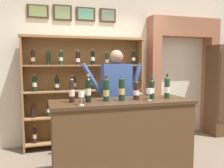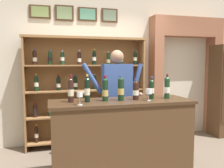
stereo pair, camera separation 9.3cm
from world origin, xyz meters
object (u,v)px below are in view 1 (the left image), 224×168
(tasting_bottle_chianti, at_px, (136,90))
(wine_glass_spare, at_px, (149,92))
(tasting_bottle_vin_santo, at_px, (167,87))
(wine_glass_left, at_px, (81,95))
(tasting_bottle_brunello, at_px, (106,89))
(wine_shelf, at_px, (85,89))
(tasting_bottle_grappa, at_px, (88,89))
(tasting_bottle_rosso, at_px, (152,89))
(tasting_bottle_riserva, at_px, (72,90))
(tasting_bottle_super_tuscan, at_px, (122,89))
(shopkeeper, at_px, (116,92))
(tasting_counter, at_px, (122,140))

(tasting_bottle_chianti, relative_size, wine_glass_spare, 1.80)
(tasting_bottle_vin_santo, relative_size, wine_glass_left, 2.16)
(tasting_bottle_brunello, bearing_deg, wine_glass_left, -150.80)
(wine_shelf, distance_m, tasting_bottle_grappa, 1.46)
(wine_glass_spare, bearing_deg, tasting_bottle_rosso, 50.54)
(tasting_bottle_riserva, relative_size, wine_glass_left, 2.20)
(tasting_bottle_brunello, relative_size, tasting_bottle_super_tuscan, 1.01)
(tasting_bottle_riserva, height_order, tasting_bottle_grappa, tasting_bottle_grappa)
(tasting_bottle_rosso, bearing_deg, shopkeeper, 115.06)
(tasting_bottle_riserva, height_order, tasting_bottle_brunello, tasting_bottle_riserva)
(wine_shelf, xyz_separation_m, tasting_bottle_rosso, (0.67, -1.42, 0.14))
(wine_shelf, height_order, shopkeeper, wine_shelf)
(tasting_bottle_grappa, bearing_deg, wine_glass_spare, -6.66)
(tasting_bottle_riserva, bearing_deg, wine_glass_left, -69.58)
(tasting_bottle_rosso, bearing_deg, tasting_counter, -178.82)
(shopkeeper, height_order, wine_glass_spare, shopkeeper)
(tasting_bottle_super_tuscan, relative_size, tasting_bottle_vin_santo, 0.97)
(tasting_bottle_riserva, height_order, tasting_bottle_super_tuscan, tasting_bottle_riserva)
(tasting_bottle_riserva, distance_m, wine_glass_left, 0.24)
(wine_shelf, height_order, tasting_bottle_riserva, wine_shelf)
(tasting_bottle_super_tuscan, relative_size, tasting_bottle_chianti, 1.16)
(wine_shelf, xyz_separation_m, tasting_bottle_chianti, (0.43, -1.43, 0.13))
(wine_shelf, xyz_separation_m, tasting_bottle_brunello, (0.02, -1.43, 0.15))
(tasting_counter, height_order, tasting_bottle_super_tuscan, tasting_bottle_super_tuscan)
(tasting_bottle_riserva, relative_size, tasting_bottle_rosso, 1.12)
(shopkeeper, height_order, tasting_bottle_vin_santo, shopkeeper)
(wine_shelf, distance_m, tasting_bottle_super_tuscan, 1.46)
(tasting_bottle_grappa, bearing_deg, tasting_counter, 1.91)
(shopkeeper, bearing_deg, tasting_counter, -100.93)
(tasting_counter, xyz_separation_m, tasting_bottle_super_tuscan, (-0.01, -0.01, 0.68))
(tasting_bottle_brunello, bearing_deg, wine_shelf, 90.98)
(tasting_bottle_rosso, xyz_separation_m, wine_glass_spare, (-0.09, -0.11, -0.03))
(tasting_bottle_grappa, distance_m, tasting_bottle_chianti, 0.64)
(shopkeeper, xyz_separation_m, tasting_bottle_brunello, (-0.34, -0.65, 0.12))
(tasting_counter, xyz_separation_m, tasting_bottle_chianti, (0.20, -0.00, 0.65))
(tasting_bottle_super_tuscan, height_order, tasting_bottle_vin_santo, tasting_bottle_vin_santo)
(tasting_counter, height_order, tasting_bottle_grappa, tasting_bottle_grappa)
(tasting_bottle_chianti, distance_m, wine_glass_left, 0.78)
(tasting_bottle_rosso, bearing_deg, wine_glass_left, -168.22)
(tasting_bottle_vin_santo, distance_m, wine_glass_left, 1.22)
(tasting_bottle_riserva, xyz_separation_m, tasting_bottle_super_tuscan, (0.63, -0.03, -0.00))
(tasting_bottle_chianti, relative_size, tasting_bottle_rosso, 0.91)
(tasting_bottle_riserva, bearing_deg, tasting_bottle_rosso, -0.66)
(tasting_bottle_rosso, distance_m, tasting_bottle_vin_santo, 0.22)
(tasting_bottle_brunello, bearing_deg, tasting_bottle_chianti, 0.37)
(tasting_bottle_grappa, distance_m, tasting_bottle_rosso, 0.87)
(shopkeeper, height_order, tasting_bottle_chianti, shopkeeper)
(tasting_bottle_super_tuscan, xyz_separation_m, tasting_bottle_rosso, (0.44, 0.02, -0.02))
(tasting_bottle_vin_santo, height_order, wine_glass_spare, tasting_bottle_vin_santo)
(tasting_bottle_vin_santo, bearing_deg, tasting_bottle_grappa, -179.53)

